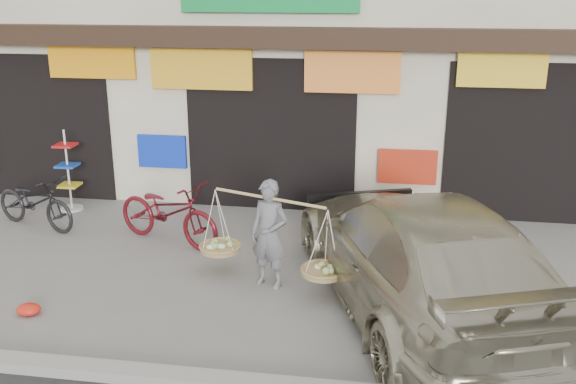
% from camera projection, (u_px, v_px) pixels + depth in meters
% --- Properties ---
extents(ground, '(70.00, 70.00, 0.00)m').
position_uv_depth(ground, '(224.00, 294.00, 8.45)').
color(ground, gray).
rests_on(ground, ground).
extents(kerb, '(70.00, 0.25, 0.12)m').
position_uv_depth(kerb, '(176.00, 378.00, 6.55)').
color(kerb, gray).
rests_on(kerb, ground).
extents(shophouse_block, '(14.00, 6.32, 7.00)m').
position_uv_depth(shophouse_block, '(295.00, 7.00, 13.42)').
color(shophouse_block, beige).
rests_on(shophouse_block, ground).
extents(street_vendor, '(2.07, 1.11, 1.48)m').
position_uv_depth(street_vendor, '(269.00, 239.00, 8.50)').
color(street_vendor, slate).
rests_on(street_vendor, ground).
extents(bike_0, '(1.82, 1.15, 0.90)m').
position_uv_depth(bike_0, '(35.00, 202.00, 10.66)').
color(bike_0, black).
rests_on(bike_0, ground).
extents(bike_2, '(2.06, 1.38, 1.02)m').
position_uv_depth(bike_2, '(168.00, 212.00, 10.00)').
color(bike_2, '#590F16').
rests_on(bike_2, ground).
extents(suv, '(3.78, 5.65, 1.52)m').
position_uv_depth(suv, '(420.00, 254.00, 7.80)').
color(suv, '#ABA58A').
rests_on(suv, ground).
extents(display_rack, '(0.41, 0.41, 1.47)m').
position_uv_depth(display_rack, '(69.00, 178.00, 11.46)').
color(display_rack, silver).
rests_on(display_rack, ground).
extents(red_bag, '(0.31, 0.25, 0.14)m').
position_uv_depth(red_bag, '(29.00, 309.00, 7.91)').
color(red_bag, red).
rests_on(red_bag, ground).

